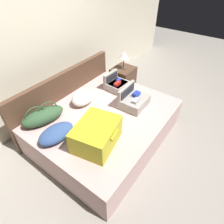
{
  "coord_description": "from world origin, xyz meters",
  "views": [
    {
      "loc": [
        -1.62,
        -0.91,
        2.28
      ],
      "look_at": [
        0.0,
        0.28,
        0.58
      ],
      "focal_mm": 30.15,
      "sensor_mm": 36.0,
      "label": 1
    }
  ],
  "objects": [
    {
      "name": "headboard",
      "position": [
        0.0,
        1.23,
        0.44
      ],
      "size": [
        2.05,
        0.08,
        0.89
      ],
      "primitive_type": "cube",
      "color": "#4C3323",
      "rests_on": "ground"
    },
    {
      "name": "back_wall",
      "position": [
        0.0,
        1.65,
        1.3
      ],
      "size": [
        8.0,
        0.1,
        2.6
      ],
      "primitive_type": "cube",
      "color": "beige",
      "rests_on": "ground"
    },
    {
      "name": "table_lamp",
      "position": [
        1.28,
        0.94,
        0.79
      ],
      "size": [
        0.19,
        0.19,
        0.34
      ],
      "color": "#3F3833",
      "rests_on": "nightstand"
    },
    {
      "name": "pillow_center_head",
      "position": [
        -0.73,
        0.61,
        0.57
      ],
      "size": [
        0.5,
        0.33,
        0.16
      ],
      "primitive_type": "ellipsoid",
      "rotation": [
        0.0,
        0.0,
        -0.11
      ],
      "color": "navy",
      "rests_on": "bed"
    },
    {
      "name": "hard_case_medium",
      "position": [
        0.42,
        0.18,
        0.58
      ],
      "size": [
        0.43,
        0.36,
        0.3
      ],
      "rotation": [
        0.0,
        0.0,
        0.03
      ],
      "color": "gray",
      "rests_on": "bed"
    },
    {
      "name": "nightstand",
      "position": [
        1.28,
        0.94,
        0.26
      ],
      "size": [
        0.44,
        0.4,
        0.52
      ],
      "primitive_type": "cube",
      "color": "#4C3323",
      "rests_on": "ground"
    },
    {
      "name": "pillow_near_headboard",
      "position": [
        0.01,
        0.84,
        0.59
      ],
      "size": [
        0.43,
        0.31,
        0.21
      ],
      "primitive_type": "ellipsoid",
      "rotation": [
        0.0,
        0.0,
        0.05
      ],
      "color": "white",
      "rests_on": "bed"
    },
    {
      "name": "hard_case_small",
      "position": [
        0.65,
        0.67,
        0.57
      ],
      "size": [
        0.35,
        0.33,
        0.27
      ],
      "rotation": [
        0.0,
        0.0,
        -0.04
      ],
      "color": "gray",
      "rests_on": "bed"
    },
    {
      "name": "duffel_bag",
      "position": [
        -0.63,
        0.99,
        0.59
      ],
      "size": [
        0.64,
        0.42,
        0.3
      ],
      "rotation": [
        0.0,
        0.0,
        -0.28
      ],
      "color": "#2D4C2D",
      "rests_on": "bed"
    },
    {
      "name": "ground_plane",
      "position": [
        0.0,
        0.0,
        0.0
      ],
      "size": [
        12.0,
        12.0,
        0.0
      ],
      "primitive_type": "plane",
      "color": "gray"
    },
    {
      "name": "bed",
      "position": [
        0.0,
        0.4,
        0.24
      ],
      "size": [
        2.01,
        1.59,
        0.48
      ],
      "primitive_type": "cube",
      "color": "#BC9993",
      "rests_on": "ground"
    },
    {
      "name": "hard_case_large",
      "position": [
        -0.49,
        0.15,
        0.64
      ],
      "size": [
        0.64,
        0.55,
        0.31
      ],
      "rotation": [
        0.0,
        0.0,
        0.21
      ],
      "color": "gold",
      "rests_on": "bed"
    }
  ]
}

